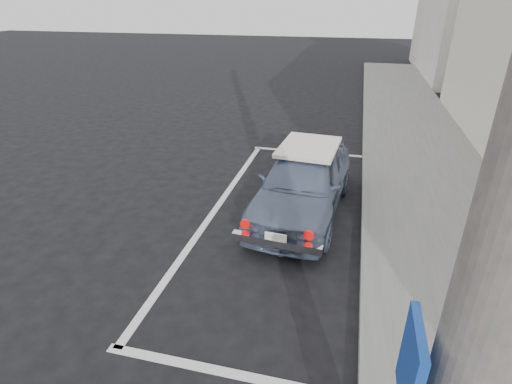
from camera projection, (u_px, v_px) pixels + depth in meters
ground at (206, 332)px, 4.83m from camera, size 80.00×80.00×0.00m
sidewalk at (459, 267)px, 5.85m from camera, size 2.80×40.00×0.15m
pline_rear at (233, 374)px, 4.28m from camera, size 3.00×0.12×0.01m
pline_front at (311, 152)px, 10.39m from camera, size 3.00×0.12×0.01m
pline_side at (216, 208)px, 7.64m from camera, size 0.12×7.00×0.01m
retro_coupe at (303, 181)px, 7.28m from camera, size 1.75×3.72×1.23m
cat at (282, 250)px, 6.20m from camera, size 0.19×0.42×0.22m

